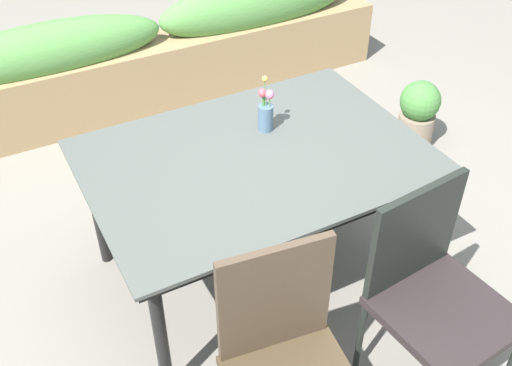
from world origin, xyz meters
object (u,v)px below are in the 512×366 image
object	(u,v)px
chair_near_right	(433,287)
chair_near_left	(287,357)
potted_plant	(418,113)
flower_vase	(266,112)
planter_box	(164,53)
dining_table	(256,167)

from	to	relation	value
chair_near_right	chair_near_left	bearing A→B (deg)	-5.71
potted_plant	flower_vase	bearing A→B (deg)	-165.08
planter_box	chair_near_left	bearing A→B (deg)	-101.93
chair_near_left	potted_plant	world-z (taller)	chair_near_left
chair_near_left	planter_box	world-z (taller)	chair_near_left
planter_box	flower_vase	bearing A→B (deg)	-93.38
flower_vase	planter_box	bearing A→B (deg)	86.62
chair_near_left	flower_vase	xyz separation A→B (m)	(0.47, 1.01, 0.31)
chair_near_left	flower_vase	distance (m)	1.16
planter_box	potted_plant	distance (m)	1.79
flower_vase	planter_box	xyz separation A→B (m)	(0.10, 1.66, -0.46)
chair_near_left	potted_plant	xyz separation A→B (m)	(1.78, 1.36, -0.28)
dining_table	flower_vase	xyz separation A→B (m)	(0.14, 0.17, 0.16)
chair_near_left	potted_plant	distance (m)	2.26
chair_near_right	potted_plant	xyz separation A→B (m)	(1.13, 1.36, -0.29)
dining_table	flower_vase	size ratio (longest dim) A/B	5.40
chair_near_right	flower_vase	bearing A→B (deg)	-85.12
dining_table	potted_plant	size ratio (longest dim) A/B	3.24
flower_vase	planter_box	distance (m)	1.72
dining_table	chair_near_left	distance (m)	0.92
chair_near_left	planter_box	bearing A→B (deg)	-94.73
potted_plant	dining_table	bearing A→B (deg)	-160.38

